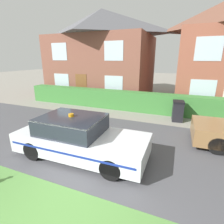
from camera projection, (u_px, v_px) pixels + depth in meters
The scene contains 6 objects.
ground_plane at pixel (63, 217), 3.77m from camera, with size 80.00×80.00×0.00m, color gray.
road_strip at pixel (120, 144), 6.93m from camera, with size 28.00×5.63×0.01m, color #4C4C51.
garden_hedge at pixel (132, 101), 11.38m from camera, with size 15.76×0.88×1.20m, color #3D7F38.
police_car at pixel (79, 137), 5.99m from camera, with size 4.55×1.94×1.49m.
house_left at pixel (102, 53), 15.44m from camera, with size 8.77×6.18×7.22m.
wheelie_bin at pixel (178, 111), 9.39m from camera, with size 0.64×0.74×1.11m.
Camera 1 is at (2.09, -2.30, 3.28)m, focal length 28.00 mm.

